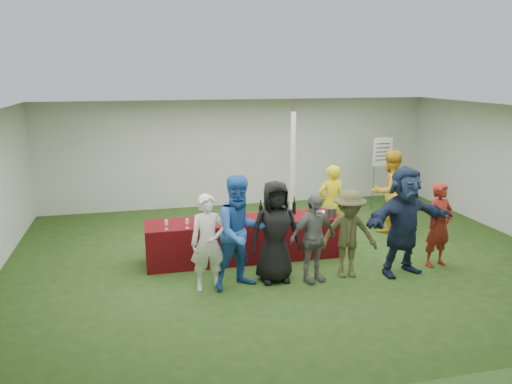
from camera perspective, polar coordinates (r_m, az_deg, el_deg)
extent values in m
plane|color=#284719|center=(9.35, 3.34, -7.53)|extent=(60.00, 60.00, 0.00)
plane|color=white|center=(12.76, -1.76, 4.49)|extent=(10.00, 0.00, 10.00)
plane|color=white|center=(5.42, 15.95, -8.75)|extent=(10.00, 0.00, 10.00)
plane|color=white|center=(8.75, 3.59, 9.21)|extent=(10.00, 10.00, 0.00)
cylinder|color=silver|center=(10.22, 4.20, 2.18)|extent=(0.10, 0.10, 2.70)
cube|color=maroon|center=(9.20, -1.22, -5.37)|extent=(3.60, 0.80, 0.75)
cylinder|color=black|center=(9.22, 0.55, -2.18)|extent=(0.07, 0.07, 0.22)
cylinder|color=black|center=(9.18, 0.55, -1.28)|extent=(0.03, 0.03, 0.08)
cylinder|color=maroon|center=(9.16, 0.55, -0.96)|extent=(0.03, 0.03, 0.02)
cylinder|color=black|center=(9.33, 1.37, -1.98)|extent=(0.07, 0.07, 0.22)
cylinder|color=black|center=(9.29, 1.38, -1.09)|extent=(0.03, 0.03, 0.08)
cylinder|color=maroon|center=(9.28, 1.38, -0.78)|extent=(0.03, 0.03, 0.02)
cylinder|color=black|center=(9.27, 1.75, -2.10)|extent=(0.07, 0.07, 0.22)
cylinder|color=black|center=(9.23, 1.75, -1.20)|extent=(0.03, 0.03, 0.08)
cylinder|color=maroon|center=(9.21, 1.76, -0.88)|extent=(0.03, 0.03, 0.02)
cylinder|color=black|center=(9.34, 2.53, -1.98)|extent=(0.07, 0.07, 0.22)
cylinder|color=black|center=(9.30, 2.54, -1.09)|extent=(0.03, 0.03, 0.08)
cylinder|color=maroon|center=(9.28, 2.54, -0.78)|extent=(0.03, 0.03, 0.02)
cylinder|color=black|center=(9.37, 3.49, -1.93)|extent=(0.07, 0.07, 0.22)
cylinder|color=black|center=(9.33, 3.51, -1.05)|extent=(0.03, 0.03, 0.08)
cylinder|color=maroon|center=(9.32, 3.51, -0.73)|extent=(0.03, 0.03, 0.02)
cylinder|color=black|center=(9.44, 4.37, -1.84)|extent=(0.07, 0.07, 0.22)
cylinder|color=black|center=(9.40, 4.38, -0.95)|extent=(0.03, 0.03, 0.08)
cylinder|color=maroon|center=(9.39, 4.39, -0.64)|extent=(0.03, 0.03, 0.02)
cylinder|color=silver|center=(8.65, -10.19, -4.20)|extent=(0.06, 0.06, 0.00)
cylinder|color=silver|center=(8.64, -10.20, -3.95)|extent=(0.01, 0.01, 0.07)
cylinder|color=silver|center=(8.62, -10.22, -3.45)|extent=(0.06, 0.06, 0.08)
cylinder|color=#44070B|center=(8.62, -10.21, -3.64)|extent=(0.05, 0.05, 0.02)
cylinder|color=silver|center=(8.66, -7.86, -4.09)|extent=(0.06, 0.06, 0.00)
cylinder|color=silver|center=(8.65, -7.87, -3.84)|extent=(0.01, 0.01, 0.07)
cylinder|color=silver|center=(8.63, -7.88, -3.33)|extent=(0.06, 0.06, 0.08)
cylinder|color=#44070B|center=(8.64, -7.88, -3.52)|extent=(0.05, 0.05, 0.02)
cylinder|color=silver|center=(8.72, -6.27, -3.93)|extent=(0.06, 0.06, 0.00)
cylinder|color=silver|center=(8.71, -6.27, -3.68)|extent=(0.01, 0.01, 0.07)
cylinder|color=silver|center=(8.68, -6.29, -3.18)|extent=(0.06, 0.06, 0.08)
cylinder|color=#44070B|center=(8.69, -6.28, -3.36)|extent=(0.05, 0.05, 0.02)
cylinder|color=silver|center=(8.74, -2.94, -3.81)|extent=(0.06, 0.06, 0.00)
cylinder|color=silver|center=(8.73, -2.95, -3.56)|extent=(0.01, 0.01, 0.07)
cylinder|color=silver|center=(8.71, -2.95, -3.06)|extent=(0.06, 0.06, 0.08)
cylinder|color=silver|center=(9.24, 7.09, -2.93)|extent=(0.06, 0.06, 0.00)
cylinder|color=silver|center=(9.23, 7.09, -2.70)|extent=(0.01, 0.01, 0.07)
cylinder|color=silver|center=(9.21, 7.11, -2.22)|extent=(0.06, 0.06, 0.08)
cylinder|color=silver|center=(9.12, -1.54, -2.41)|extent=(0.07, 0.07, 0.20)
cylinder|color=silver|center=(9.09, -1.54, -1.71)|extent=(0.03, 0.03, 0.03)
cube|color=white|center=(9.57, 8.01, -2.30)|extent=(0.25, 0.18, 0.03)
cylinder|color=slate|center=(9.30, 8.53, -2.30)|extent=(0.23, 0.23, 0.18)
cylinder|color=slate|center=(12.75, 13.23, 0.47)|extent=(0.02, 0.02, 1.10)
cylinder|color=slate|center=(12.94, 14.82, 0.56)|extent=(0.02, 0.02, 1.10)
cube|color=white|center=(12.68, 14.26, 4.48)|extent=(0.50, 0.02, 0.70)
cube|color=black|center=(12.63, 14.35, 5.36)|extent=(0.36, 0.01, 0.02)
cube|color=black|center=(12.65, 14.32, 4.92)|extent=(0.36, 0.01, 0.02)
cube|color=black|center=(12.66, 14.29, 4.47)|extent=(0.36, 0.01, 0.02)
cube|color=black|center=(12.68, 14.27, 4.02)|extent=(0.36, 0.01, 0.02)
cube|color=black|center=(12.69, 14.24, 3.58)|extent=(0.36, 0.01, 0.02)
imported|color=yellow|center=(10.14, 8.55, -1.30)|extent=(0.61, 0.43, 1.57)
imported|color=gold|center=(10.98, 14.99, 0.06)|extent=(0.97, 0.83, 1.77)
imported|color=white|center=(7.84, -5.48, -5.79)|extent=(0.56, 0.37, 1.54)
imported|color=blue|center=(7.84, -1.79, -4.64)|extent=(1.04, 0.90, 1.82)
imported|color=black|center=(8.11, 2.20, -4.55)|extent=(0.82, 0.54, 1.68)
imported|color=slate|center=(8.17, 6.52, -5.26)|extent=(0.93, 0.58, 1.48)
imported|color=#484828|center=(8.43, 10.54, -4.73)|extent=(1.04, 0.69, 1.49)
imported|color=#1B2743|center=(8.71, 16.55, -3.19)|extent=(1.80, 0.87, 1.87)
imported|color=maroon|center=(9.32, 20.19, -3.54)|extent=(0.62, 0.47, 1.51)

